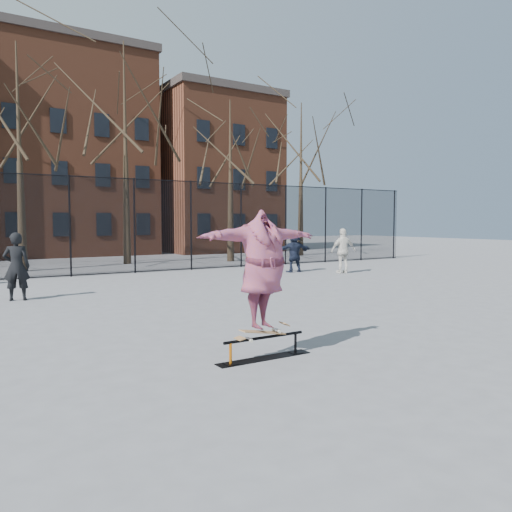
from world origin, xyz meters
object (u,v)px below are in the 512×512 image
skate_rail (264,350)px  bystander_white (343,251)px  skateboard (263,333)px  bystander_black (16,266)px  skater (263,271)px  bystander_navy (294,251)px

skate_rail → bystander_white: 13.58m
skate_rail → skateboard: (-0.03, 0.00, 0.27)m
skateboard → bystander_black: size_ratio=0.44×
skateboard → skater: 0.99m
bystander_white → bystander_navy: size_ratio=1.04×
skate_rail → bystander_white: (9.95, 9.20, 0.80)m
skate_rail → skater: (-0.03, 0.00, 1.26)m
bystander_black → bystander_navy: 11.31m
skater → bystander_white: 13.59m
bystander_black → bystander_white: bystander_white is taller
skateboard → bystander_white: 13.59m
bystander_black → skateboard: bearing=120.8°
skate_rail → skateboard: bearing=180.0°
bystander_white → bystander_navy: bearing=-31.1°
bystander_white → skater: bearing=57.5°
bystander_black → bystander_white: size_ratio=1.00×
skateboard → bystander_white: bearing=42.7°
bystander_black → bystander_white: (12.55, 0.66, 0.00)m
skater → skate_rail: bearing=-6.7°
bystander_black → bystander_navy: bearing=-154.9°
skateboard → bystander_black: bearing=106.7°
skate_rail → skater: bearing=180.0°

